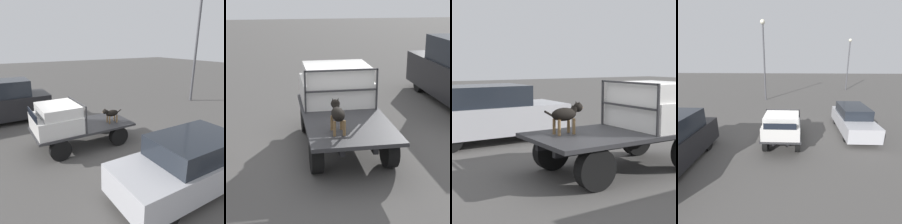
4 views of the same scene
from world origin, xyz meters
TOP-DOWN VIEW (x-y plane):
  - ground_plane at (0.00, 0.00)m, footprint 80.00×80.00m
  - flatbed_truck at (0.00, 0.00)m, footprint 3.79×1.84m
  - truck_cab at (1.02, 0.00)m, footprint 1.57×1.72m
  - truck_headboard at (0.20, 0.00)m, footprint 0.04×1.72m
  - dog at (-1.08, 0.31)m, footprint 0.89×0.26m
  - parked_sedan at (-1.29, 4.07)m, footprint 4.24×1.72m
  - light_pole_near at (-9.29, -2.58)m, footprint 0.47×0.47m
  - light_pole_far at (-15.42, 7.40)m, footprint 0.41×0.41m

SIDE VIEW (x-z plane):
  - ground_plane at x=0.00m, z-range 0.00..0.00m
  - flatbed_truck at x=0.00m, z-range 0.18..0.99m
  - parked_sedan at x=-1.29m, z-range 0.01..1.58m
  - dog at x=-1.08m, z-range 0.88..1.52m
  - truck_cab at x=1.02m, z-range 0.79..1.75m
  - truck_headboard at x=0.20m, z-range 0.96..1.96m
  - light_pole_far at x=-15.42m, z-range 0.79..7.33m
  - light_pole_near at x=-9.29m, z-range 1.15..8.84m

